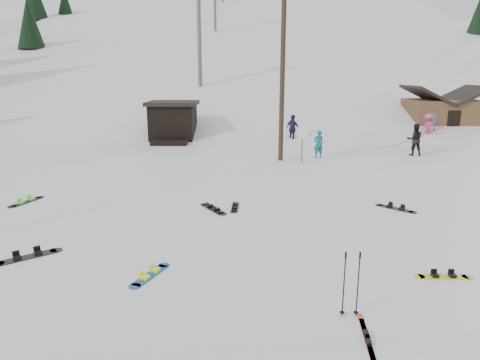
{
  "coord_description": "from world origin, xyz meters",
  "views": [
    {
      "loc": [
        0.14,
        -8.99,
        4.61
      ],
      "look_at": [
        -0.06,
        3.88,
        1.4
      ],
      "focal_mm": 32.0,
      "sensor_mm": 36.0,
      "label": 1
    }
  ],
  "objects_px": {
    "utility_pole": "(282,72)",
    "hero_skis": "(367,339)",
    "cabin": "(441,116)",
    "hero_snowboard": "(150,275)"
  },
  "relations": [
    {
      "from": "hero_snowboard",
      "to": "utility_pole",
      "type": "bearing_deg",
      "value": 6.29
    },
    {
      "from": "cabin",
      "to": "hero_snowboard",
      "type": "distance_m",
      "value": 29.38
    },
    {
      "from": "cabin",
      "to": "hero_skis",
      "type": "relative_size",
      "value": 3.26
    },
    {
      "from": "cabin",
      "to": "hero_snowboard",
      "type": "height_order",
      "value": "cabin"
    },
    {
      "from": "hero_snowboard",
      "to": "hero_skis",
      "type": "distance_m",
      "value": 5.04
    },
    {
      "from": "utility_pole",
      "to": "hero_snowboard",
      "type": "xyz_separation_m",
      "value": [
        -4.12,
        -13.84,
        -4.65
      ]
    },
    {
      "from": "hero_skis",
      "to": "cabin",
      "type": "bearing_deg",
      "value": 69.49
    },
    {
      "from": "cabin",
      "to": "hero_skis",
      "type": "bearing_deg",
      "value": -115.8
    },
    {
      "from": "hero_snowboard",
      "to": "hero_skis",
      "type": "height_order",
      "value": "hero_snowboard"
    },
    {
      "from": "utility_pole",
      "to": "hero_skis",
      "type": "distance_m",
      "value": 16.93
    }
  ]
}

